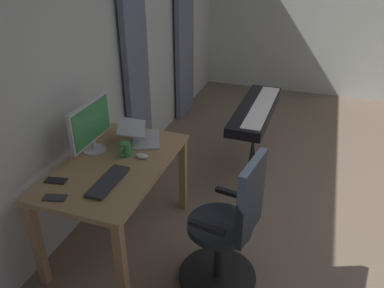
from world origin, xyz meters
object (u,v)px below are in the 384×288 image
Objects in this scene: computer_mouse at (142,156)px; mug_coffee at (125,150)px; cell_phone_by_monitor at (56,181)px; laptop at (141,135)px; cell_phone_face_up at (55,198)px; computer_monitor at (91,124)px; computer_keyboard at (108,182)px; office_chair at (229,231)px; piano_keyboard at (256,111)px; desk at (116,175)px.

mug_coffee is at bearing -85.61° from computer_mouse.
cell_phone_by_monitor is 0.55m from mug_coffee.
laptop is at bearing 179.16° from mug_coffee.
computer_mouse reaches higher than cell_phone_face_up.
computer_monitor reaches higher than laptop.
computer_keyboard is (0.37, 0.33, -0.21)m from computer_monitor.
laptop is at bearing -152.87° from computer_mouse.
computer_keyboard is 2.73× the size of cell_phone_by_monitor.
cell_phone_by_monitor is at bearing 107.95° from office_chair.
laptop reaches higher than piano_keyboard.
computer_mouse is 0.13m from mug_coffee.
computer_keyboard is at bearing 8.89° from mug_coffee.
desk is at bearing 148.70° from cell_phone_face_up.
computer_monitor is at bearing -38.81° from piano_keyboard.
computer_keyboard and piano_keyboard have the same top height.
computer_monitor is at bearing -116.03° from desk.
computer_monitor reaches higher than piano_keyboard.
cell_phone_face_up is 0.66m from mug_coffee.
laptop is at bearing 147.23° from cell_phone_by_monitor.
piano_keyboard is at bearing 138.01° from cell_phone_by_monitor.
computer_mouse is at bearing 127.97° from cell_phone_by_monitor.
cell_phone_face_up is (0.63, 0.10, -0.22)m from computer_monitor.
laptop reaches higher than computer_mouse.
cell_phone_face_up is at bearing 8.84° from computer_monitor.
computer_keyboard is at bearing 42.39° from computer_monitor.
cell_phone_by_monitor is at bearing -37.49° from desk.
office_chair reaches higher than desk.
mug_coffee is at bearing 90.45° from computer_monitor.
laptop is 0.28m from computer_mouse.
computer_mouse is (0.24, 0.13, -0.04)m from laptop.
desk is at bearing -50.44° from computer_mouse.
office_chair reaches higher than computer_mouse.
piano_keyboard is (-1.61, 0.70, -0.05)m from computer_keyboard.
cell_phone_by_monitor is 2.01m from piano_keyboard.
computer_keyboard is 1.76m from piano_keyboard.
computer_keyboard is 0.37m from mug_coffee.
computer_monitor is 0.42m from laptop.
laptop is (-0.53, -0.88, 0.32)m from office_chair.
mug_coffee is (0.01, -0.13, 0.04)m from computer_mouse.
computer_monitor reaches higher than mug_coffee.
computer_monitor is at bearing -71.56° from laptop.
computer_monitor reaches higher than computer_mouse.
laptop is (-0.26, 0.28, -0.17)m from computer_monitor.
cell_phone_face_up is (0.36, -1.06, 0.27)m from office_chair.
office_chair is 1.54m from piano_keyboard.
office_chair is at bearing 96.41° from computer_keyboard.
computer_monitor reaches higher than computer_keyboard.
computer_mouse is at bearing 169.27° from computer_keyboard.
office_chair is 7.37× the size of cell_phone_by_monitor.
office_chair reaches higher than cell_phone_by_monitor.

